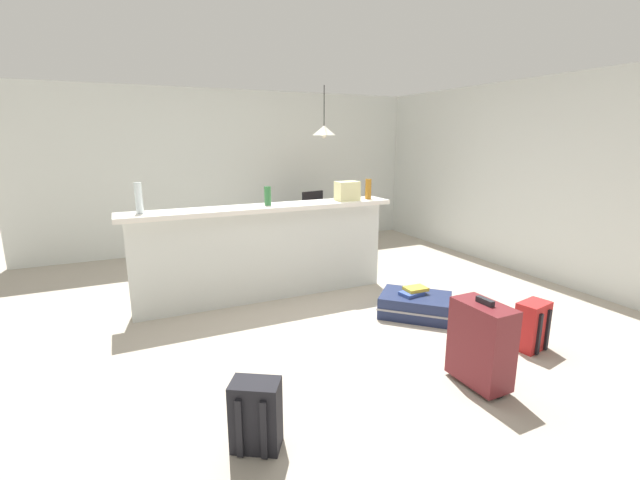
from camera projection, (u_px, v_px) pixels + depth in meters
name	position (u px, v px, depth m)	size (l,w,h in m)	color
ground_plane	(317.00, 309.00, 4.63)	(13.00, 13.00, 0.05)	#ADA393
wall_back	(239.00, 170.00, 7.03)	(6.60, 0.10, 2.50)	silver
wall_right	(512.00, 177.00, 5.86)	(0.10, 6.00, 2.50)	silver
partition_half_wall	(265.00, 255.00, 4.77)	(2.80, 0.20, 1.00)	silver
bar_countertop	(264.00, 208.00, 4.64)	(2.96, 0.40, 0.05)	white
bottle_clear	(139.00, 198.00, 4.13)	(0.07, 0.07, 0.30)	silver
bottle_green	(268.00, 196.00, 4.63)	(0.07, 0.07, 0.20)	#2D6B38
bottle_amber	(368.00, 189.00, 5.13)	(0.07, 0.07, 0.24)	#9E661E
grocery_bag	(347.00, 191.00, 5.00)	(0.26, 0.18, 0.22)	beige
dining_table	(320.00, 213.00, 6.55)	(1.10, 0.80, 0.74)	brown
dining_chair_near_partition	(335.00, 230.00, 6.03)	(0.48, 0.48, 0.93)	black
dining_chair_far_side	(309.00, 216.00, 7.09)	(0.48, 0.48, 0.93)	black
pendant_lamp	(324.00, 130.00, 6.32)	(0.34, 0.34, 0.74)	black
suitcase_flat_navy	(415.00, 305.00, 4.38)	(0.84, 0.84, 0.22)	#1E284C
backpack_red	(531.00, 326.00, 3.68)	(0.31, 0.29, 0.42)	red
backpack_black	(256.00, 415.00, 2.50)	(0.33, 0.33, 0.42)	black
suitcase_upright_maroon	(481.00, 343.00, 3.10)	(0.25, 0.44, 0.67)	maroon
book_stack	(414.00, 291.00, 4.37)	(0.30, 0.20, 0.07)	#334C99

